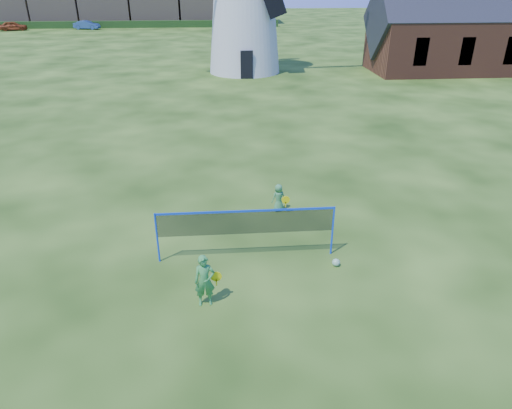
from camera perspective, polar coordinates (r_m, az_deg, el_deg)
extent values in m
plane|color=black|center=(13.43, -0.68, -6.72)|extent=(220.00, 220.00, 0.00)
cube|color=black|center=(37.47, -1.15, 16.95)|extent=(0.97, 0.12, 2.14)
cube|color=black|center=(37.61, -1.27, 22.80)|extent=(0.68, 0.12, 0.88)
cube|color=brown|center=(43.49, 22.82, 17.71)|extent=(12.47, 6.23, 4.16)
cube|color=#2D3035|center=(43.28, 23.33, 20.40)|extent=(13.09, 6.35, 6.35)
cube|color=black|center=(39.20, 19.83, 17.41)|extent=(1.04, 0.10, 2.08)
cube|color=black|center=(40.79, 24.71, 16.90)|extent=(1.04, 0.10, 2.08)
cube|color=black|center=(42.63, 29.17, 16.34)|extent=(1.04, 0.10, 2.08)
cylinder|color=blue|center=(13.20, -12.17, -4.08)|extent=(0.05, 0.05, 1.55)
cylinder|color=blue|center=(13.43, 9.48, -3.23)|extent=(0.05, 0.05, 1.55)
cube|color=black|center=(12.89, -1.26, -2.28)|extent=(5.00, 0.02, 0.70)
cube|color=blue|center=(12.72, -1.27, -0.82)|extent=(5.00, 0.02, 0.06)
imported|color=#388C3F|center=(11.42, -6.40, -9.40)|extent=(0.53, 0.37, 1.39)
cylinder|color=#FFEE0D|center=(11.57, -4.98, -8.90)|extent=(0.28, 0.02, 0.28)
cube|color=#FFEE0D|center=(11.67, -4.94, -9.58)|extent=(0.03, 0.02, 0.20)
imported|color=#428A4E|center=(15.87, 2.82, 0.86)|extent=(0.56, 0.46, 0.98)
cylinder|color=#FFEE0D|center=(15.70, 3.71, 0.58)|extent=(0.28, 0.02, 0.28)
cube|color=#FFEE0D|center=(15.77, 3.70, 0.02)|extent=(0.03, 0.02, 0.20)
sphere|color=green|center=(13.26, 9.90, -7.10)|extent=(0.22, 0.22, 0.22)
cube|color=#8E795E|center=(89.44, -28.05, 21.15)|extent=(7.07, 8.00, 6.40)
cube|color=#8E795E|center=(87.02, -23.23, 21.92)|extent=(7.13, 8.00, 6.27)
cube|color=#8E795E|center=(85.10, -17.94, 22.81)|extent=(7.68, 8.00, 6.76)
cube|color=#8E795E|center=(83.83, -12.24, 23.47)|extent=(7.51, 8.00, 7.02)
cube|color=#8E795E|center=(83.32, -6.69, 23.59)|extent=(6.75, 8.00, 6.31)
cube|color=#193814|center=(80.36, -21.33, 20.08)|extent=(62.00, 0.80, 1.00)
imported|color=brown|center=(80.43, -27.95, 19.00)|extent=(4.09, 2.49, 1.30)
imported|color=#2B4B81|center=(78.09, -20.28, 20.18)|extent=(3.92, 1.93, 1.23)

